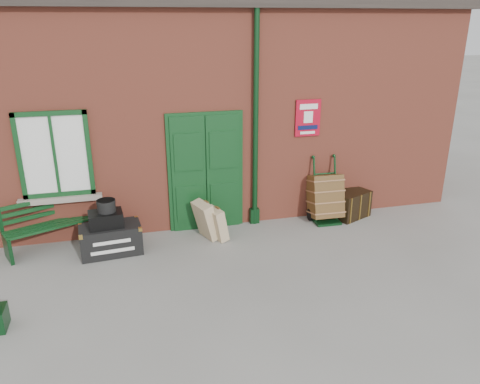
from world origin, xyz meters
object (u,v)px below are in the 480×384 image
object	(u,v)px
bench	(48,223)
dark_trunk	(351,204)
porter_trolley	(325,197)
houdini_trunk	(111,239)

from	to	relation	value
bench	dark_trunk	distance (m)	5.79
porter_trolley	dark_trunk	world-z (taller)	porter_trolley
houdini_trunk	dark_trunk	bearing A→B (deg)	0.25
porter_trolley	houdini_trunk	bearing A→B (deg)	-172.74
bench	houdini_trunk	xyz separation A→B (m)	(1.05, -0.48, -0.20)
bench	dark_trunk	xyz separation A→B (m)	(5.79, -0.07, -0.19)
houdini_trunk	porter_trolley	size ratio (longest dim) A/B	0.80
bench	dark_trunk	bearing A→B (deg)	-23.87
bench	porter_trolley	xyz separation A→B (m)	(5.21, -0.09, 0.03)
porter_trolley	dark_trunk	xyz separation A→B (m)	(0.58, 0.02, -0.22)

